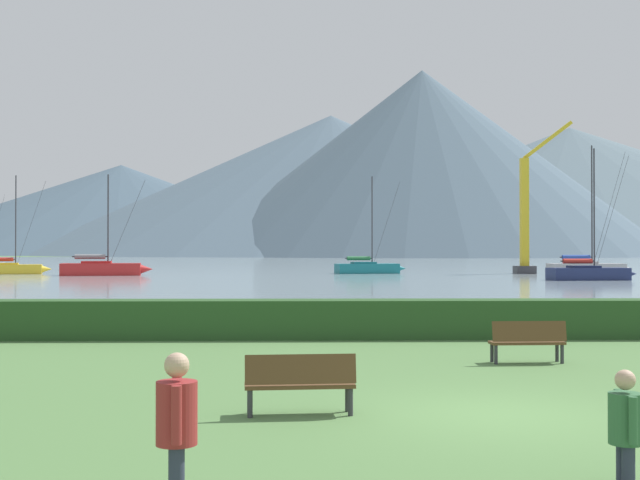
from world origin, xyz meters
The scene contains 17 objects.
ground_plane centered at (0.00, 0.00, 0.00)m, with size 1000.00×1000.00×0.00m, color #517A42.
harbor_water centered at (0.00, 137.00, 0.00)m, with size 320.00×246.00×0.00m, color #8C9EA3.
hedge_line centered at (0.00, 11.00, 0.55)m, with size 80.00×1.20×1.10m, color #284C23.
sailboat_slip_1 centered at (20.46, 54.97, 0.63)m, with size 7.55×2.82×10.83m.
sailboat_slip_3 centered at (-22.48, 68.06, 0.71)m, with size 8.82×3.70×9.79m.
sailboat_slip_4 centered at (3.72, 73.80, 0.63)m, with size 7.69×3.58×10.15m.
sailboat_slip_5 centered at (24.80, 68.11, 0.72)m, with size 8.43×2.88×12.72m.
sailboat_slip_7 centered at (-32.81, 72.44, 0.61)m, with size 7.28×3.66×10.08m.
park_bench_near_path centered at (-3.03, 0.02, 0.53)m, with size 1.72×0.61×0.95m.
park_bench_under_tree centered at (2.03, 5.73, 0.53)m, with size 1.67×0.54×0.95m.
person_seated_viewer centered at (0.49, -3.82, 0.69)m, with size 0.36×0.57×1.25m.
person_standing_walker centered at (-4.08, -5.46, 0.97)m, with size 0.36×0.57×1.65m.
dock_crane centered at (20.16, 73.14, 5.23)m, with size 6.06×2.00×15.94m.
distant_hill_west_ridge centered at (134.84, 413.79, 32.75)m, with size 330.02×330.02×65.49m, color slate.
distant_hill_central_peak centered at (-97.71, 418.98, 23.08)m, with size 253.99×253.99×46.16m, color #425666.
distant_hill_east_ridge centered at (9.47, 369.73, 32.14)m, with size 275.04×275.04×64.28m, color #4C6070.
distant_hill_far_shoulder centered at (42.42, 304.24, 35.62)m, with size 181.10×181.10×71.25m, color #4C6070.
Camera 1 is at (-2.97, -12.71, 2.55)m, focal length 46.64 mm.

